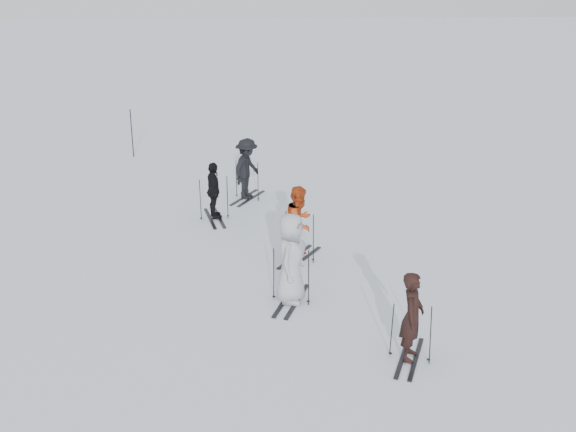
{
  "coord_description": "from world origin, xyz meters",
  "views": [
    {
      "loc": [
        -1.1,
        -15.39,
        7.24
      ],
      "look_at": [
        0.0,
        1.0,
        1.0
      ],
      "focal_mm": 45.0,
      "sensor_mm": 36.0,
      "label": 1
    }
  ],
  "objects_px": {
    "skier_grey": "(291,259)",
    "piste_marker": "(132,133)",
    "skier_near_dark": "(412,318)",
    "skier_red": "(300,224)",
    "skier_uphill_left": "(214,192)",
    "skier_uphill_far": "(247,169)"
  },
  "relations": [
    {
      "from": "skier_uphill_far",
      "to": "skier_uphill_left",
      "type": "bearing_deg",
      "value": -179.67
    },
    {
      "from": "skier_grey",
      "to": "skier_uphill_far",
      "type": "height_order",
      "value": "skier_grey"
    },
    {
      "from": "skier_uphill_left",
      "to": "skier_uphill_far",
      "type": "height_order",
      "value": "skier_uphill_far"
    },
    {
      "from": "skier_grey",
      "to": "skier_uphill_far",
      "type": "bearing_deg",
      "value": 27.64
    },
    {
      "from": "skier_red",
      "to": "skier_grey",
      "type": "relative_size",
      "value": 0.92
    },
    {
      "from": "skier_near_dark",
      "to": "skier_uphill_far",
      "type": "xyz_separation_m",
      "value": [
        -2.87,
        9.19,
        0.05
      ]
    },
    {
      "from": "skier_grey",
      "to": "piste_marker",
      "type": "bearing_deg",
      "value": 43.43
    },
    {
      "from": "skier_grey",
      "to": "piste_marker",
      "type": "height_order",
      "value": "skier_grey"
    },
    {
      "from": "skier_uphill_far",
      "to": "piste_marker",
      "type": "distance_m",
      "value": 6.28
    },
    {
      "from": "skier_near_dark",
      "to": "skier_red",
      "type": "distance_m",
      "value": 4.96
    },
    {
      "from": "skier_near_dark",
      "to": "skier_red",
      "type": "height_order",
      "value": "skier_red"
    },
    {
      "from": "skier_uphill_far",
      "to": "piste_marker",
      "type": "relative_size",
      "value": 1.05
    },
    {
      "from": "skier_near_dark",
      "to": "skier_uphill_left",
      "type": "xyz_separation_m",
      "value": [
        -3.81,
        7.53,
        -0.06
      ]
    },
    {
      "from": "skier_uphill_left",
      "to": "skier_red",
      "type": "bearing_deg",
      "value": -154.7
    },
    {
      "from": "piste_marker",
      "to": "skier_near_dark",
      "type": "bearing_deg",
      "value": -63.71
    },
    {
      "from": "skier_near_dark",
      "to": "piste_marker",
      "type": "xyz_separation_m",
      "value": [
        -6.91,
        13.99,
        0.01
      ]
    },
    {
      "from": "skier_near_dark",
      "to": "piste_marker",
      "type": "relative_size",
      "value": 0.99
    },
    {
      "from": "skier_red",
      "to": "skier_uphill_far",
      "type": "height_order",
      "value": "skier_uphill_far"
    },
    {
      "from": "skier_red",
      "to": "skier_uphill_far",
      "type": "relative_size",
      "value": 1.0
    },
    {
      "from": "skier_red",
      "to": "piste_marker",
      "type": "xyz_separation_m",
      "value": [
        -5.24,
        9.31,
        -0.04
      ]
    },
    {
      "from": "skier_grey",
      "to": "skier_uphill_left",
      "type": "bearing_deg",
      "value": 39.81
    },
    {
      "from": "skier_red",
      "to": "piste_marker",
      "type": "height_order",
      "value": "skier_red"
    }
  ]
}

